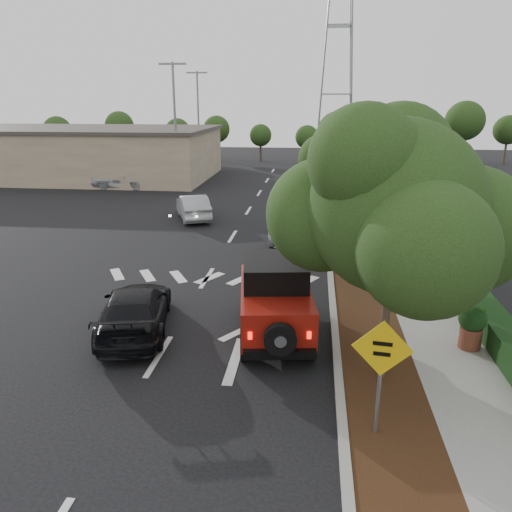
% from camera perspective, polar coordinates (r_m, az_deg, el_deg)
% --- Properties ---
extents(ground, '(120.00, 120.00, 0.00)m').
position_cam_1_polar(ground, '(13.49, -11.03, -11.14)').
color(ground, black).
rests_on(ground, ground).
extents(curb, '(0.20, 70.00, 0.15)m').
position_cam_1_polar(curb, '(24.09, 8.16, 2.07)').
color(curb, '#9E9B93').
rests_on(curb, ground).
extents(planting_strip, '(1.80, 70.00, 0.12)m').
position_cam_1_polar(planting_strip, '(24.15, 10.53, 1.95)').
color(planting_strip, black).
rests_on(planting_strip, ground).
extents(sidewalk, '(2.00, 70.00, 0.12)m').
position_cam_1_polar(sidewalk, '(24.36, 14.99, 1.78)').
color(sidewalk, gray).
rests_on(sidewalk, ground).
extents(hedge, '(0.80, 70.00, 0.80)m').
position_cam_1_polar(hedge, '(24.53, 18.29, 2.41)').
color(hedge, black).
rests_on(hedge, ground).
extents(commercial_building, '(22.00, 12.00, 4.00)m').
position_cam_1_polar(commercial_building, '(45.98, -19.37, 10.98)').
color(commercial_building, gray).
rests_on(commercial_building, ground).
extents(transmission_tower, '(7.00, 4.00, 28.00)m').
position_cam_1_polar(transmission_tower, '(59.63, 8.80, 11.06)').
color(transmission_tower, slate).
rests_on(transmission_tower, ground).
extents(street_tree_near, '(3.80, 3.80, 5.92)m').
position_cam_1_polar(street_tree_near, '(12.61, 14.03, -13.52)').
color(street_tree_near, '#1B3210').
rests_on(street_tree_near, ground).
extents(street_tree_mid, '(3.20, 3.20, 5.32)m').
position_cam_1_polar(street_tree_mid, '(18.94, 11.52, -2.63)').
color(street_tree_mid, '#1B3210').
rests_on(street_tree_mid, ground).
extents(street_tree_far, '(3.40, 3.40, 5.62)m').
position_cam_1_polar(street_tree_far, '(25.13, 10.39, 2.42)').
color(street_tree_far, '#1B3210').
rests_on(street_tree_far, ground).
extents(light_pole_a, '(2.00, 0.22, 9.00)m').
position_cam_1_polar(light_pole_a, '(39.18, -8.88, 7.83)').
color(light_pole_a, slate).
rests_on(light_pole_a, ground).
extents(light_pole_b, '(2.00, 0.22, 9.00)m').
position_cam_1_polar(light_pole_b, '(50.94, -6.42, 10.10)').
color(light_pole_b, slate).
rests_on(light_pole_b, ground).
extents(red_jeep, '(2.37, 4.38, 2.17)m').
position_cam_1_polar(red_jeep, '(14.00, 2.14, -4.74)').
color(red_jeep, black).
rests_on(red_jeep, ground).
extents(silver_suv_ahead, '(2.67, 5.14, 1.38)m').
position_cam_1_polar(silver_suv_ahead, '(23.71, 4.85, 3.48)').
color(silver_suv_ahead, '#A7A9AF').
rests_on(silver_suv_ahead, ground).
extents(black_suv_oncoming, '(2.76, 4.80, 1.31)m').
position_cam_1_polar(black_suv_oncoming, '(14.74, -13.68, -5.95)').
color(black_suv_oncoming, black).
rests_on(black_suv_oncoming, ground).
extents(silver_sedan_oncoming, '(2.89, 4.39, 1.37)m').
position_cam_1_polar(silver_sedan_oncoming, '(28.12, -7.20, 5.59)').
color(silver_sedan_oncoming, '#9FA1A6').
rests_on(silver_sedan_oncoming, ground).
extents(parked_suv, '(4.33, 1.87, 1.46)m').
position_cam_1_polar(parked_suv, '(39.18, -15.17, 8.52)').
color(parked_suv, '#A7A9AF').
rests_on(parked_suv, ground).
extents(speed_hump_sign, '(1.12, 0.18, 2.41)m').
position_cam_1_polar(speed_hump_sign, '(9.84, 14.10, -11.73)').
color(speed_hump_sign, slate).
rests_on(speed_hump_sign, ground).
extents(terracotta_planter, '(0.72, 0.72, 1.25)m').
position_cam_1_polar(terracotta_planter, '(14.24, 23.48, -6.98)').
color(terracotta_planter, brown).
rests_on(terracotta_planter, ground).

